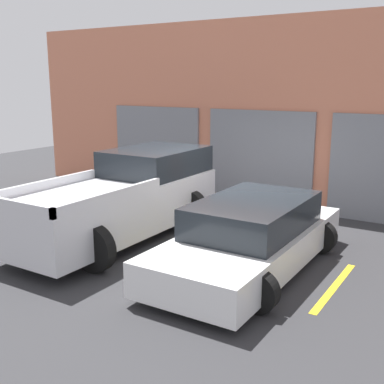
{
  "coord_description": "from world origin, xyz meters",
  "views": [
    {
      "loc": [
        4.85,
        -8.46,
        3.23
      ],
      "look_at": [
        0.0,
        -0.66,
        1.1
      ],
      "focal_mm": 45.0,
      "sensor_mm": 36.0,
      "label": 1
    }
  ],
  "objects": [
    {
      "name": "sedan_white",
      "position": [
        1.5,
        -1.13,
        0.58
      ],
      "size": [
        2.22,
        4.64,
        1.23
      ],
      "color": "white",
      "rests_on": "ground"
    },
    {
      "name": "pickup_truck",
      "position": [
        -1.5,
        -0.92,
        0.84
      ],
      "size": [
        2.43,
        5.0,
        1.75
      ],
      "color": "silver",
      "rests_on": "ground"
    },
    {
      "name": "parking_stripe_centre",
      "position": [
        3.01,
        -1.16,
        0.0
      ],
      "size": [
        0.12,
        2.2,
        0.01
      ],
      "primitive_type": "cube",
      "color": "gold",
      "rests_on": "ground"
    },
    {
      "name": "parking_stripe_far_left",
      "position": [
        -3.01,
        -1.16,
        0.0
      ],
      "size": [
        0.12,
        2.2,
        0.01
      ],
      "primitive_type": "cube",
      "color": "gold",
      "rests_on": "ground"
    },
    {
      "name": "parking_stripe_left",
      "position": [
        0.0,
        -1.16,
        0.0
      ],
      "size": [
        0.12,
        2.2,
        0.01
      ],
      "primitive_type": "cube",
      "color": "gold",
      "rests_on": "ground"
    },
    {
      "name": "ground_plane",
      "position": [
        0.0,
        0.0,
        0.0
      ],
      "size": [
        28.0,
        28.0,
        0.0
      ],
      "primitive_type": "plane",
      "color": "#2D2D30"
    },
    {
      "name": "shophouse_building",
      "position": [
        -0.01,
        3.29,
        2.35
      ],
      "size": [
        15.78,
        0.68,
        4.79
      ],
      "color": "#D17A5B",
      "rests_on": "ground"
    }
  ]
}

